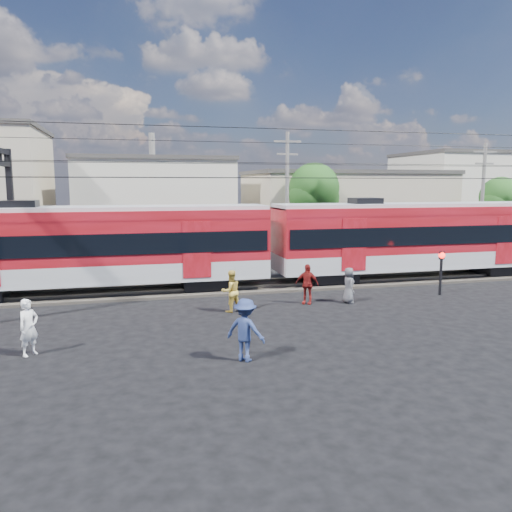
{
  "coord_description": "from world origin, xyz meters",
  "views": [
    {
      "loc": [
        -3.91,
        -16.16,
        5.19
      ],
      "look_at": [
        1.41,
        5.0,
        2.04
      ],
      "focal_mm": 35.0,
      "sensor_mm": 36.0,
      "label": 1
    }
  ],
  "objects_px": {
    "pedestrian_a": "(29,327)",
    "crossing_signal": "(441,265)",
    "commuter_train": "(101,244)",
    "pedestrian_c": "(245,330)"
  },
  "relations": [
    {
      "from": "pedestrian_a",
      "to": "crossing_signal",
      "type": "relative_size",
      "value": 0.84
    },
    {
      "from": "commuter_train",
      "to": "crossing_signal",
      "type": "relative_size",
      "value": 24.2
    },
    {
      "from": "commuter_train",
      "to": "pedestrian_a",
      "type": "distance_m",
      "value": 8.55
    },
    {
      "from": "pedestrian_a",
      "to": "pedestrian_c",
      "type": "xyz_separation_m",
      "value": [
        6.28,
        -2.07,
        0.06
      ]
    },
    {
      "from": "pedestrian_a",
      "to": "crossing_signal",
      "type": "distance_m",
      "value": 17.72
    },
    {
      "from": "pedestrian_a",
      "to": "crossing_signal",
      "type": "bearing_deg",
      "value": -31.57
    },
    {
      "from": "commuter_train",
      "to": "pedestrian_c",
      "type": "distance_m",
      "value": 11.35
    },
    {
      "from": "crossing_signal",
      "to": "commuter_train",
      "type": "bearing_deg",
      "value": 165.78
    },
    {
      "from": "crossing_signal",
      "to": "pedestrian_c",
      "type": "bearing_deg",
      "value": -149.58
    },
    {
      "from": "pedestrian_a",
      "to": "crossing_signal",
      "type": "xyz_separation_m",
      "value": [
        17.18,
        4.33,
        0.56
      ]
    }
  ]
}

